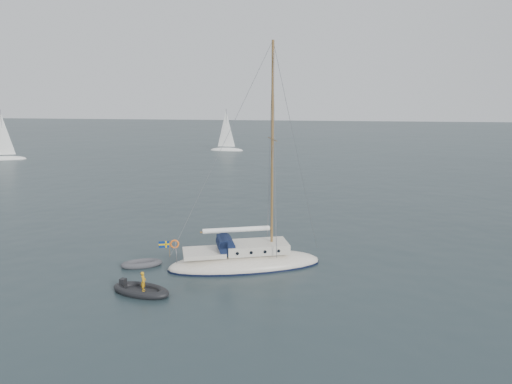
# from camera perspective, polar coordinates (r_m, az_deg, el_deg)

# --- Properties ---
(ground) EXTENTS (300.00, 300.00, 0.00)m
(ground) POSITION_cam_1_polar(r_m,az_deg,el_deg) (30.74, -1.62, -9.74)
(ground) COLOR black
(ground) RESTS_ON ground
(sailboat) EXTENTS (10.35, 3.10, 14.74)m
(sailboat) POSITION_cam_1_polar(r_m,az_deg,el_deg) (32.12, -1.26, -6.66)
(sailboat) COLOR white
(sailboat) RESTS_ON ground
(dinghy) EXTENTS (2.63, 1.19, 0.38)m
(dinghy) POSITION_cam_1_polar(r_m,az_deg,el_deg) (33.33, -12.94, -8.00)
(dinghy) COLOR #4B4B50
(dinghy) RESTS_ON ground
(rib) EXTENTS (3.57, 1.62, 1.32)m
(rib) POSITION_cam_1_polar(r_m,az_deg,el_deg) (29.17, -13.04, -10.83)
(rib) COLOR black
(rib) RESTS_ON ground
(distant_yacht_a) EXTENTS (6.43, 3.43, 8.52)m
(distant_yacht_a) POSITION_cam_1_polar(r_m,az_deg,el_deg) (89.57, -26.98, 5.63)
(distant_yacht_a) COLOR white
(distant_yacht_a) RESTS_ON ground
(distant_yacht_c) EXTENTS (6.09, 3.25, 8.07)m
(distant_yacht_c) POSITION_cam_1_polar(r_m,az_deg,el_deg) (91.82, -3.43, 6.88)
(distant_yacht_c) COLOR white
(distant_yacht_c) RESTS_ON ground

